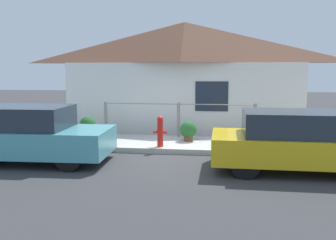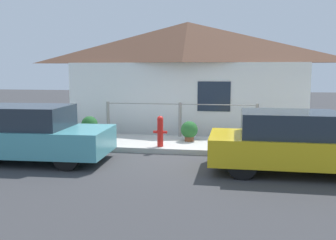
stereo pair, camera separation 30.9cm
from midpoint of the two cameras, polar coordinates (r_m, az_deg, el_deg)
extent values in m
plane|color=#38383A|center=(10.18, 1.22, -5.27)|extent=(60.00, 60.00, 0.00)
cube|color=#B2AFA8|center=(11.19, 2.00, -3.70)|extent=(24.00, 2.12, 0.15)
cube|color=white|center=(12.83, 3.10, 3.12)|extent=(8.24, 0.12, 2.52)
cube|color=#1E2838|center=(12.68, 7.70, 3.58)|extent=(1.10, 0.04, 1.00)
pyramid|color=brown|center=(13.86, 3.65, 11.69)|extent=(8.64, 2.20, 1.46)
cylinder|color=gray|center=(12.49, -8.41, 0.30)|extent=(0.10, 0.10, 1.09)
cylinder|color=gray|center=(11.98, 2.58, 0.06)|extent=(0.10, 0.10, 1.09)
cylinder|color=gray|center=(11.93, 14.10, -0.20)|extent=(0.10, 0.10, 1.09)
cylinder|color=gray|center=(11.92, 2.60, 2.43)|extent=(4.80, 0.03, 0.03)
cube|color=teal|center=(9.91, -19.20, -2.91)|extent=(3.95, 1.90, 0.62)
cube|color=#232D38|center=(9.89, -20.15, 0.47)|extent=(2.19, 1.62, 0.55)
cylinder|color=black|center=(10.18, -11.15, -3.70)|extent=(0.60, 0.22, 0.59)
cylinder|color=black|center=(8.80, -14.24, -5.59)|extent=(0.60, 0.22, 0.59)
cylinder|color=black|center=(11.17, -22.98, -3.17)|extent=(0.60, 0.22, 0.59)
cube|color=gold|center=(8.86, 19.82, -4.18)|extent=(3.81, 1.77, 0.59)
cube|color=#232D38|center=(8.74, 19.01, -0.56)|extent=(2.10, 1.55, 0.54)
cylinder|color=black|center=(9.51, 11.98, -4.42)|extent=(0.63, 0.21, 0.63)
cylinder|color=black|center=(8.05, 12.33, -6.63)|extent=(0.63, 0.21, 0.63)
cylinder|color=red|center=(10.44, -0.34, -2.05)|extent=(0.17, 0.17, 0.74)
sphere|color=red|center=(10.38, -0.35, 0.16)|extent=(0.17, 0.17, 0.17)
cylinder|color=red|center=(10.45, -1.00, -1.83)|extent=(0.15, 0.07, 0.07)
cylinder|color=red|center=(10.41, 0.31, -1.87)|extent=(0.15, 0.07, 0.07)
cylinder|color=brown|center=(11.30, 4.04, -2.83)|extent=(0.28, 0.28, 0.15)
sphere|color=#235B28|center=(11.25, 4.05, -1.48)|extent=(0.51, 0.51, 0.51)
cylinder|color=slate|center=(12.18, -11.12, -2.05)|extent=(0.29, 0.29, 0.21)
sphere|color=#235B28|center=(12.14, -11.16, -0.65)|extent=(0.52, 0.52, 0.52)
camera|label=1|loc=(0.15, -89.14, 0.12)|focal=40.00mm
camera|label=2|loc=(0.15, 90.86, -0.12)|focal=40.00mm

